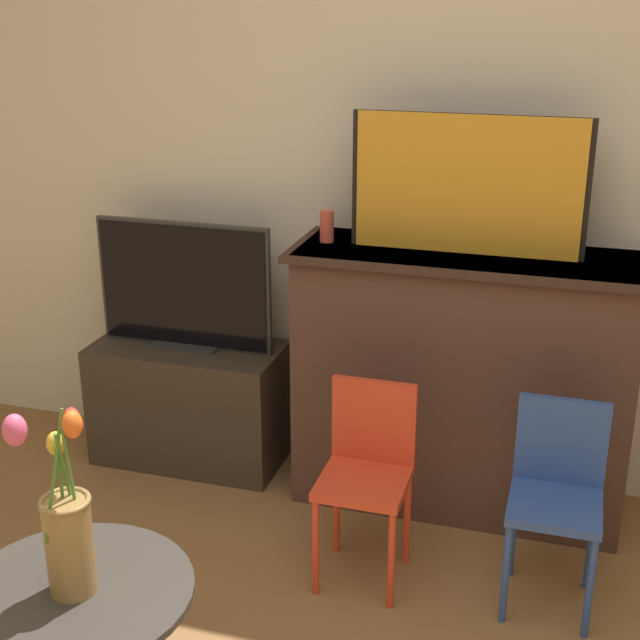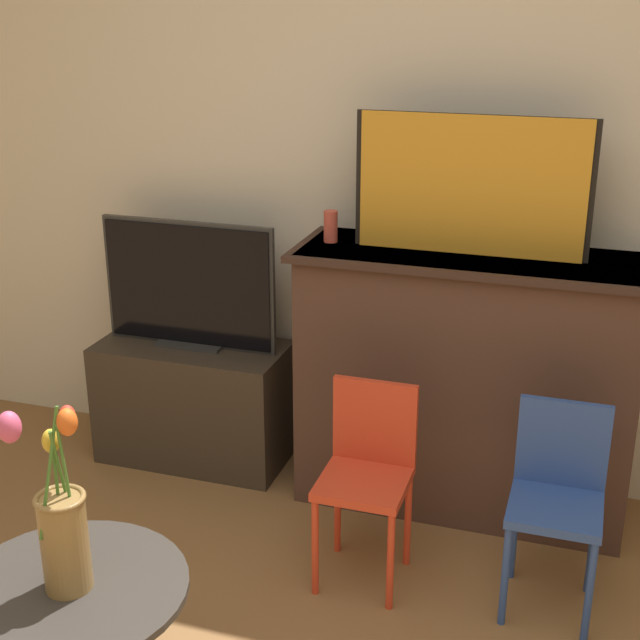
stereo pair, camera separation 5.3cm
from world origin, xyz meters
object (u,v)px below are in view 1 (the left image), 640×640
(painting, at_px, (468,185))
(vase_tulips, at_px, (67,528))
(chair_red, at_px, (367,466))
(chair_blue, at_px, (557,489))
(tv_monitor, at_px, (184,287))

(painting, distance_m, vase_tulips, 1.80)
(painting, bearing_deg, vase_tulips, -114.31)
(painting, xyz_separation_m, chair_red, (-0.21, -0.56, -0.85))
(painting, relative_size, chair_blue, 1.22)
(painting, bearing_deg, tv_monitor, 179.84)
(chair_red, distance_m, vase_tulips, 1.15)
(chair_red, xyz_separation_m, chair_blue, (0.61, 0.04, 0.00))
(painting, distance_m, chair_red, 1.04)
(chair_blue, bearing_deg, vase_tulips, -137.08)
(chair_blue, xyz_separation_m, vase_tulips, (-1.11, -1.03, 0.30))
(tv_monitor, distance_m, vase_tulips, 1.62)
(painting, xyz_separation_m, chair_blue, (0.41, -0.53, -0.85))
(tv_monitor, relative_size, chair_blue, 1.08)
(painting, relative_size, chair_red, 1.22)
(tv_monitor, height_order, chair_blue, tv_monitor)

